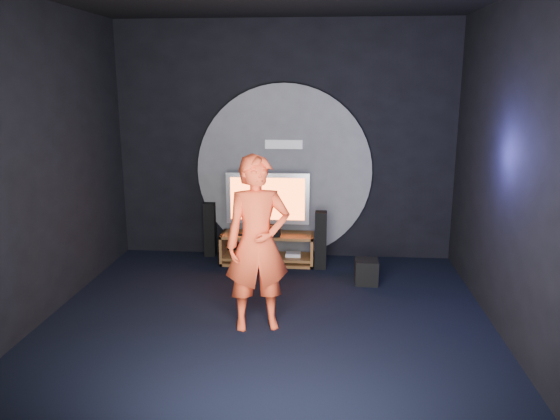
% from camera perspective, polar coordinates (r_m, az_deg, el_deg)
% --- Properties ---
extents(floor, '(5.00, 5.00, 0.00)m').
position_cam_1_polar(floor, '(6.19, -1.42, -11.76)').
color(floor, black).
rests_on(floor, ground).
extents(back_wall, '(5.00, 0.04, 3.50)m').
position_cam_1_polar(back_wall, '(8.15, 0.46, 7.17)').
color(back_wall, black).
rests_on(back_wall, ground).
extents(front_wall, '(5.00, 0.04, 3.50)m').
position_cam_1_polar(front_wall, '(3.26, -6.45, -2.38)').
color(front_wall, black).
rests_on(front_wall, ground).
extents(left_wall, '(0.04, 5.00, 3.50)m').
position_cam_1_polar(left_wall, '(6.45, -24.24, 4.36)').
color(left_wall, black).
rests_on(left_wall, ground).
extents(right_wall, '(0.04, 5.00, 3.50)m').
position_cam_1_polar(right_wall, '(5.94, 23.24, 3.77)').
color(right_wall, black).
rests_on(right_wall, ground).
extents(wall_disc_panel, '(2.60, 0.11, 2.60)m').
position_cam_1_polar(wall_disc_panel, '(8.15, 0.42, 3.99)').
color(wall_disc_panel, '#515156').
rests_on(wall_disc_panel, ground).
extents(media_console, '(1.35, 0.45, 0.45)m').
position_cam_1_polar(media_console, '(8.05, -1.27, -4.25)').
color(media_console, '#985A2F').
rests_on(media_console, ground).
extents(tv, '(1.21, 0.22, 0.89)m').
position_cam_1_polar(tv, '(7.92, -1.30, 1.01)').
color(tv, '#BAB9C1').
rests_on(tv, media_console).
extents(center_speaker, '(0.40, 0.15, 0.15)m').
position_cam_1_polar(center_speaker, '(7.85, -1.42, -2.19)').
color(center_speaker, black).
rests_on(center_speaker, media_console).
extents(remote, '(0.18, 0.05, 0.02)m').
position_cam_1_polar(remote, '(7.90, -4.02, -2.60)').
color(remote, black).
rests_on(remote, media_console).
extents(tower_speaker_left, '(0.17, 0.18, 0.83)m').
position_cam_1_polar(tower_speaker_left, '(8.41, -7.31, -2.01)').
color(tower_speaker_left, black).
rests_on(tower_speaker_left, ground).
extents(tower_speaker_right, '(0.17, 0.18, 0.83)m').
position_cam_1_polar(tower_speaker_right, '(7.81, 4.27, -3.15)').
color(tower_speaker_right, black).
rests_on(tower_speaker_right, ground).
extents(subwoofer, '(0.30, 0.30, 0.33)m').
position_cam_1_polar(subwoofer, '(7.36, 9.02, -6.39)').
color(subwoofer, black).
rests_on(subwoofer, ground).
extents(player, '(0.78, 0.61, 1.89)m').
position_cam_1_polar(player, '(5.79, -2.35, -3.54)').
color(player, '#E5421F').
rests_on(player, ground).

